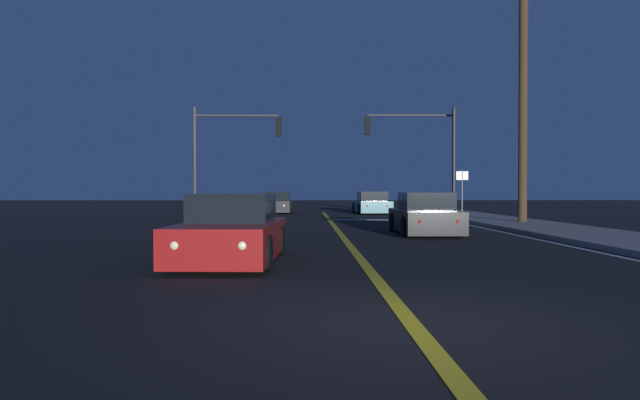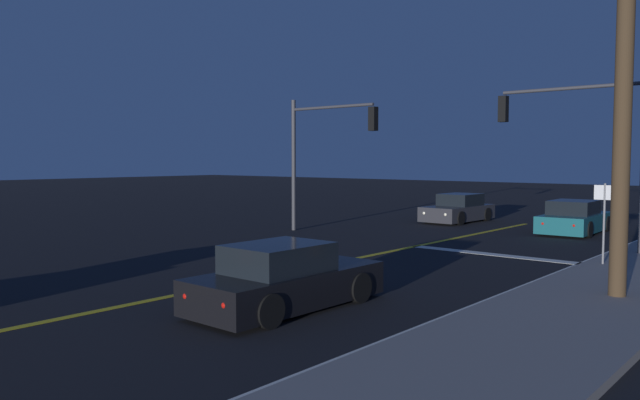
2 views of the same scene
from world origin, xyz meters
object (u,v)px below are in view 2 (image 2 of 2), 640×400
car_far_approaching_charcoal (458,210)px  traffic_signal_far_left (323,142)px  street_sign_corner (604,212)px  utility_pole_right (625,36)px  car_lead_oncoming_black (285,280)px  traffic_signal_near_right (585,133)px  car_parked_curb_teal (575,219)px

car_far_approaching_charcoal → traffic_signal_far_left: 8.57m
car_far_approaching_charcoal → traffic_signal_far_left: traffic_signal_far_left is taller
street_sign_corner → utility_pole_right: bearing=-70.6°
car_lead_oncoming_black → utility_pole_right: 8.55m
traffic_signal_near_right → traffic_signal_far_left: 9.90m
car_far_approaching_charcoal → traffic_signal_near_right: bearing=142.3°
traffic_signal_near_right → utility_pole_right: bearing=112.6°
car_lead_oncoming_black → street_sign_corner: size_ratio=1.84×
car_parked_curb_teal → car_lead_oncoming_black: size_ratio=1.04×
car_parked_curb_teal → traffic_signal_near_right: size_ratio=0.79×
car_far_approaching_charcoal → traffic_signal_far_left: bearing=76.6°
car_parked_curb_teal → street_sign_corner: 8.80m
traffic_signal_near_right → utility_pole_right: utility_pole_right is taller
car_lead_oncoming_black → street_sign_corner: (3.57, 8.85, 1.01)m
car_lead_oncoming_black → traffic_signal_near_right: traffic_signal_near_right is taller
car_parked_curb_teal → traffic_signal_far_left: bearing=-141.8°
traffic_signal_near_right → car_lead_oncoming_black: bearing=79.5°
utility_pole_right → traffic_signal_near_right: bearing=112.6°
car_lead_oncoming_black → utility_pole_right: size_ratio=0.40×
car_parked_curb_teal → car_lead_oncoming_black: (-0.20, -16.92, -0.00)m
traffic_signal_near_right → traffic_signal_far_left: size_ratio=1.04×
car_parked_curb_teal → car_far_approaching_charcoal: bearing=167.5°
traffic_signal_near_right → traffic_signal_far_left: (-9.80, -1.40, -0.16)m
street_sign_corner → car_lead_oncoming_black: bearing=-112.0°
traffic_signal_far_left → car_parked_curb_teal: bearing=40.4°
traffic_signal_near_right → street_sign_corner: traffic_signal_near_right is taller
car_parked_curb_teal → traffic_signal_far_left: 10.75m
car_parked_curb_teal → utility_pole_right: bearing=-70.5°
car_far_approaching_charcoal → traffic_signal_near_right: size_ratio=0.75×
street_sign_corner → traffic_signal_far_left: bearing=172.9°
car_far_approaching_charcoal → traffic_signal_far_left: (-2.05, -7.72, 3.11)m
utility_pole_right → street_sign_corner: (-1.40, 3.97, -3.95)m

